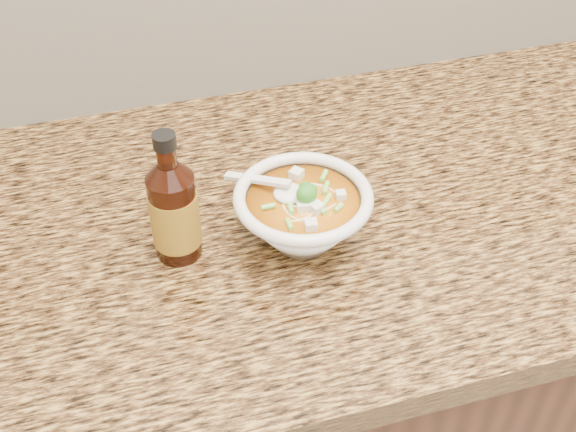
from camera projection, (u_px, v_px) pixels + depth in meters
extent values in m
cube|color=#331C0F|center=(388.00, 374.00, 1.36)|extent=(4.00, 0.65, 0.86)
cube|color=#A3793B|center=(416.00, 191.00, 1.06)|extent=(4.00, 0.68, 0.04)
cylinder|color=white|center=(303.00, 237.00, 0.95)|extent=(0.07, 0.07, 0.01)
torus|color=white|center=(303.00, 197.00, 0.91)|extent=(0.18, 0.18, 0.02)
torus|color=beige|center=(297.00, 194.00, 0.92)|extent=(0.10, 0.10, 0.00)
torus|color=beige|center=(299.00, 195.00, 0.92)|extent=(0.13, 0.13, 0.00)
torus|color=beige|center=(310.00, 198.00, 0.92)|extent=(0.06, 0.06, 0.00)
torus|color=beige|center=(313.00, 202.00, 0.92)|extent=(0.06, 0.06, 0.00)
torus|color=beige|center=(315.00, 206.00, 0.91)|extent=(0.08, 0.08, 0.00)
torus|color=beige|center=(303.00, 196.00, 0.93)|extent=(0.06, 0.06, 0.00)
torus|color=beige|center=(315.00, 204.00, 0.92)|extent=(0.05, 0.05, 0.00)
cube|color=silver|center=(333.00, 215.00, 0.88)|extent=(0.02, 0.02, 0.01)
cube|color=silver|center=(306.00, 185.00, 0.93)|extent=(0.02, 0.02, 0.01)
cube|color=silver|center=(277.00, 187.00, 0.92)|extent=(0.02, 0.02, 0.02)
cube|color=silver|center=(314.00, 198.00, 0.91)|extent=(0.01, 0.01, 0.01)
cube|color=silver|center=(312.00, 203.00, 0.90)|extent=(0.02, 0.02, 0.01)
cube|color=silver|center=(271.00, 193.00, 0.92)|extent=(0.02, 0.02, 0.01)
ellipsoid|color=#196014|center=(309.00, 194.00, 0.89)|extent=(0.03, 0.03, 0.03)
cylinder|color=#7ADC54|center=(282.00, 201.00, 0.90)|extent=(0.02, 0.01, 0.01)
cylinder|color=#7ADC54|center=(336.00, 206.00, 0.90)|extent=(0.01, 0.02, 0.01)
cylinder|color=#7ADC54|center=(278.00, 221.00, 0.88)|extent=(0.02, 0.01, 0.01)
cylinder|color=#7ADC54|center=(330.00, 207.00, 0.90)|extent=(0.02, 0.02, 0.01)
cylinder|color=#7ADC54|center=(294.00, 178.00, 0.94)|extent=(0.02, 0.01, 0.01)
cylinder|color=#7ADC54|center=(321.00, 204.00, 0.90)|extent=(0.02, 0.01, 0.01)
cylinder|color=#7ADC54|center=(281.00, 207.00, 0.89)|extent=(0.02, 0.02, 0.01)
cylinder|color=#7ADC54|center=(319.00, 227.00, 0.87)|extent=(0.02, 0.01, 0.01)
ellipsoid|color=white|center=(289.00, 193.00, 0.92)|extent=(0.04, 0.04, 0.01)
cube|color=white|center=(257.00, 179.00, 0.93)|extent=(0.08, 0.07, 0.03)
cylinder|color=#391207|center=(175.00, 216.00, 0.90)|extent=(0.07, 0.07, 0.12)
cylinder|color=#391207|center=(166.00, 156.00, 0.83)|extent=(0.03, 0.03, 0.03)
cylinder|color=black|center=(164.00, 141.00, 0.82)|extent=(0.03, 0.03, 0.02)
cylinder|color=red|center=(175.00, 218.00, 0.90)|extent=(0.07, 0.07, 0.08)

